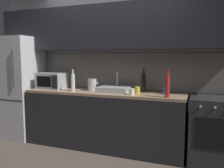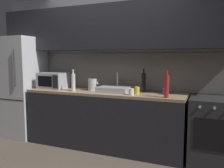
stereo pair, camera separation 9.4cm
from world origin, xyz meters
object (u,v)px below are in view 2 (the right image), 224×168
at_px(kettle, 93,85).
at_px(wine_bottle_clear, 73,82).
at_px(wine_bottle_dark, 144,82).
at_px(mug_blue, 165,92).
at_px(microwave, 53,80).
at_px(mug_yellow, 137,90).
at_px(wine_bottle_red, 167,86).
at_px(oven_range, 213,132).
at_px(refrigerator, 22,87).
at_px(mug_white, 131,92).

relative_size(kettle, wine_bottle_clear, 0.62).
relative_size(wine_bottle_dark, mug_blue, 4.24).
bearing_deg(microwave, mug_yellow, -2.77).
bearing_deg(wine_bottle_red, mug_yellow, 161.45).
relative_size(microwave, wine_bottle_red, 1.24).
bearing_deg(oven_range, refrigerator, 179.98).
distance_m(wine_bottle_clear, mug_yellow, 1.04).
relative_size(wine_bottle_clear, mug_white, 3.73).
distance_m(kettle, mug_white, 0.75).
height_order(wine_bottle_clear, mug_blue, wine_bottle_clear).
distance_m(mug_yellow, mug_white, 0.13).
bearing_deg(mug_white, wine_bottle_clear, 176.98).
bearing_deg(wine_bottle_clear, mug_white, -3.02).
relative_size(wine_bottle_red, mug_yellow, 3.49).
xyz_separation_m(wine_bottle_red, mug_yellow, (-0.45, 0.15, -0.10)).
xyz_separation_m(refrigerator, oven_range, (3.24, -0.00, -0.44)).
relative_size(wine_bottle_red, mug_blue, 4.33).
height_order(microwave, mug_blue, microwave).
bearing_deg(mug_blue, microwave, -178.70).
bearing_deg(mug_blue, refrigerator, -178.63).
relative_size(refrigerator, microwave, 3.88).
bearing_deg(refrigerator, mug_blue, 1.37).
relative_size(oven_range, wine_bottle_red, 2.43).
bearing_deg(microwave, mug_white, -7.32).
distance_m(wine_bottle_clear, mug_blue, 1.43).
distance_m(refrigerator, oven_range, 3.27).
xyz_separation_m(kettle, mug_blue, (1.15, 0.03, -0.05)).
distance_m(microwave, wine_bottle_red, 1.98).
xyz_separation_m(mug_blue, mug_white, (-0.43, -0.23, 0.00)).
bearing_deg(wine_bottle_red, mug_white, 175.97).
height_order(mug_yellow, mug_white, mug_yellow).
height_order(wine_bottle_clear, mug_white, wine_bottle_clear).
bearing_deg(mug_yellow, oven_range, 2.98).
height_order(refrigerator, mug_white, refrigerator).
bearing_deg(microwave, wine_bottle_clear, -15.72).
distance_m(kettle, wine_bottle_clear, 0.31).
bearing_deg(wine_bottle_dark, mug_blue, -18.83).
height_order(refrigerator, oven_range, refrigerator).
height_order(wine_bottle_clear, wine_bottle_red, wine_bottle_red).
distance_m(wine_bottle_red, mug_white, 0.51).
bearing_deg(microwave, oven_range, -0.44).
distance_m(refrigerator, mug_yellow, 2.20).
bearing_deg(kettle, wine_bottle_clear, -150.38).
relative_size(oven_range, kettle, 4.22).
height_order(refrigerator, wine_bottle_red, refrigerator).
bearing_deg(wine_bottle_dark, refrigerator, -175.40).
distance_m(oven_range, kettle, 1.89).
relative_size(kettle, mug_yellow, 2.01).
distance_m(microwave, wine_bottle_clear, 0.51).
distance_m(microwave, wine_bottle_dark, 1.56).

